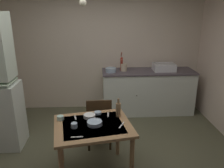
# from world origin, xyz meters

# --- Properties ---
(ground_plane) EXTENTS (5.38, 5.38, 0.00)m
(ground_plane) POSITION_xyz_m (0.00, 0.00, 0.00)
(ground_plane) COLOR brown
(wall_back) EXTENTS (4.48, 0.10, 2.54)m
(wall_back) POSITION_xyz_m (0.00, 2.11, 1.27)
(wall_back) COLOR beige
(wall_back) RESTS_ON ground
(counter_cabinet) EXTENTS (1.93, 0.64, 0.92)m
(counter_cabinet) POSITION_xyz_m (1.02, 1.74, 0.46)
(counter_cabinet) COLOR silver
(counter_cabinet) RESTS_ON ground
(sink_basin) EXTENTS (0.44, 0.34, 0.15)m
(sink_basin) POSITION_xyz_m (1.34, 1.74, 1.00)
(sink_basin) COLOR white
(sink_basin) RESTS_ON counter_cabinet
(hand_pump) EXTENTS (0.05, 0.27, 0.39)m
(hand_pump) POSITION_xyz_m (0.46, 1.79, 1.09)
(hand_pump) COLOR maroon
(hand_pump) RESTS_ON counter_cabinet
(mixing_bowl_counter) EXTENTS (0.22, 0.22, 0.08)m
(mixing_bowl_counter) POSITION_xyz_m (0.23, 1.69, 0.96)
(mixing_bowl_counter) COLOR #9EB2C6
(mixing_bowl_counter) RESTS_ON counter_cabinet
(stoneware_crock) EXTENTS (0.13, 0.13, 0.15)m
(stoneware_crock) POSITION_xyz_m (0.50, 1.76, 1.00)
(stoneware_crock) COLOR beige
(stoneware_crock) RESTS_ON counter_cabinet
(dining_table) EXTENTS (1.08, 0.95, 0.74)m
(dining_table) POSITION_xyz_m (-0.10, -0.18, 0.64)
(dining_table) COLOR #A0754B
(dining_table) RESTS_ON ground
(chair_far_side) EXTENTS (0.41, 0.41, 0.86)m
(chair_far_side) POSITION_xyz_m (-0.02, 0.45, 0.46)
(chair_far_side) COLOR #342815
(chair_far_side) RESTS_ON ground
(serving_bowl_wide) EXTENTS (0.10, 0.10, 0.03)m
(serving_bowl_wide) POSITION_xyz_m (-0.04, 0.13, 0.76)
(serving_bowl_wide) COLOR #9EB2C6
(serving_bowl_wide) RESTS_ON dining_table
(soup_bowl_small) EXTENTS (0.19, 0.19, 0.05)m
(soup_bowl_small) POSITION_xyz_m (-0.08, -0.18, 0.76)
(soup_bowl_small) COLOR #9EB2C6
(soup_bowl_small) RESTS_ON dining_table
(sauce_dish) EXTENTS (0.16, 0.16, 0.05)m
(sauce_dish) POSITION_xyz_m (-0.15, 0.01, 0.77)
(sauce_dish) COLOR white
(sauce_dish) RESTS_ON dining_table
(mug_tall) EXTENTS (0.09, 0.09, 0.06)m
(mug_tall) POSITION_xyz_m (-0.53, -0.03, 0.77)
(mug_tall) COLOR #ADD1C1
(mug_tall) RESTS_ON dining_table
(teacup_cream) EXTENTS (0.08, 0.08, 0.06)m
(teacup_cream) POSITION_xyz_m (-0.33, -0.24, 0.77)
(teacup_cream) COLOR #9EB2C6
(teacup_cream) RESTS_ON dining_table
(glass_bottle) EXTENTS (0.07, 0.07, 0.26)m
(glass_bottle) POSITION_xyz_m (0.24, 0.03, 0.84)
(glass_bottle) COLOR olive
(glass_bottle) RESTS_ON dining_table
(table_knife) EXTENTS (0.09, 0.17, 0.00)m
(table_knife) POSITION_xyz_m (0.27, -0.22, 0.74)
(table_knife) COLOR silver
(table_knife) RESTS_ON dining_table
(teaspoon_near_bowl) EXTENTS (0.14, 0.02, 0.00)m
(teaspoon_near_bowl) POSITION_xyz_m (-0.27, -0.47, 0.74)
(teaspoon_near_bowl) COLOR beige
(teaspoon_near_bowl) RESTS_ON dining_table
(teaspoon_by_cup) EXTENTS (0.05, 0.13, 0.00)m
(teaspoon_by_cup) POSITION_xyz_m (-0.34, 0.02, 0.74)
(teaspoon_by_cup) COLOR beige
(teaspoon_by_cup) RESTS_ON dining_table
(serving_spoon) EXTENTS (0.03, 0.14, 0.00)m
(serving_spoon) POSITION_xyz_m (0.11, 0.09, 0.74)
(serving_spoon) COLOR beige
(serving_spoon) RESTS_ON dining_table
(pendant_bulb) EXTENTS (0.08, 0.08, 0.08)m
(pendant_bulb) POSITION_xyz_m (-0.17, -0.10, 2.20)
(pendant_bulb) COLOR #F9EFCC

